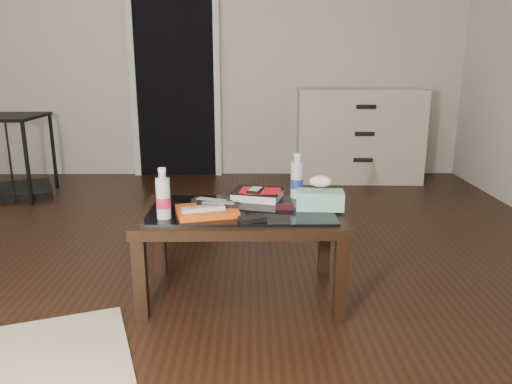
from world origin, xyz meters
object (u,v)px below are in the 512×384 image
water_bottle_right (297,175)px  tissue_box (320,200)px  dresser (358,135)px  textbook (257,195)px  coffee_table (241,221)px  water_bottle_left (163,193)px

water_bottle_right → tissue_box: (0.10, -0.22, -0.07)m
dresser → textbook: size_ratio=4.87×
coffee_table → water_bottle_right: (0.29, 0.21, 0.18)m
dresser → textbook: dresser is taller
water_bottle_left → tissue_box: (0.74, 0.14, -0.07)m
dresser → water_bottle_right: size_ratio=5.11×
water_bottle_left → water_bottle_right: size_ratio=1.00×
textbook → tissue_box: tissue_box is taller
dresser → water_bottle_right: (-0.82, -2.31, 0.13)m
dresser → water_bottle_left: dresser is taller
water_bottle_right → coffee_table: bearing=-144.8°
water_bottle_left → tissue_box: water_bottle_left is taller
water_bottle_right → textbook: bearing=-171.6°
coffee_table → water_bottle_right: size_ratio=4.20×
textbook → water_bottle_left: (-0.44, -0.32, 0.10)m
dresser → water_bottle_left: bearing=-116.8°
water_bottle_left → water_bottle_right: 0.74m
coffee_table → textbook: size_ratio=4.00×
tissue_box → dresser: bearing=79.2°
dresser → water_bottle_left: 3.05m
coffee_table → water_bottle_left: bearing=-157.4°
water_bottle_left → water_bottle_right: (0.65, 0.35, 0.00)m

